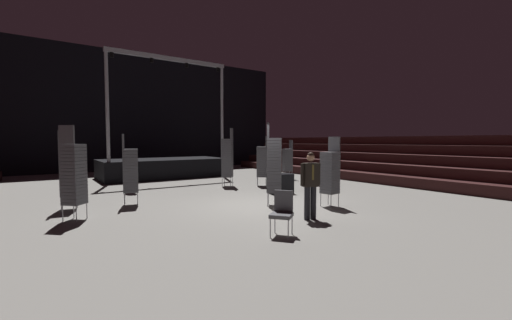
% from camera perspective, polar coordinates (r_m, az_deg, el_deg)
% --- Properties ---
extents(ground_plane, '(22.00, 30.00, 0.10)m').
position_cam_1_polar(ground_plane, '(10.17, 1.18, -8.27)').
color(ground_plane, slate).
extents(arena_end_wall, '(22.00, 0.30, 8.00)m').
position_cam_1_polar(arena_end_wall, '(23.89, -20.50, 7.97)').
color(arena_end_wall, black).
rests_on(arena_end_wall, ground_plane).
extents(bleacher_bank_right, '(3.75, 24.00, 2.25)m').
position_cam_1_polar(bleacher_bank_right, '(17.50, 24.15, 0.22)').
color(bleacher_bank_right, black).
rests_on(bleacher_bank_right, ground_plane).
extents(stage_riser, '(6.48, 3.10, 6.29)m').
position_cam_1_polar(stage_riser, '(18.47, -16.07, -1.03)').
color(stage_riser, black).
rests_on(stage_riser, ground_plane).
extents(man_with_tie, '(0.57, 0.31, 1.72)m').
position_cam_1_polar(man_with_tie, '(8.30, 9.62, -3.79)').
color(man_with_tie, black).
rests_on(man_with_tie, ground_plane).
extents(chair_stack_front_left, '(0.53, 0.53, 2.22)m').
position_cam_1_polar(chair_stack_front_left, '(10.78, -21.35, -1.60)').
color(chair_stack_front_left, '#B2B5BA').
rests_on(chair_stack_front_left, ground_plane).
extents(chair_stack_front_right, '(0.62, 0.62, 2.22)m').
position_cam_1_polar(chair_stack_front_right, '(14.33, 1.06, -0.19)').
color(chair_stack_front_right, '#B2B5BA').
rests_on(chair_stack_front_right, ground_plane).
extents(chair_stack_mid_left, '(0.49, 0.49, 2.14)m').
position_cam_1_polar(chair_stack_mid_left, '(10.08, 12.97, -2.03)').
color(chair_stack_mid_left, '#B2B5BA').
rests_on(chair_stack_mid_left, ground_plane).
extents(chair_stack_mid_right, '(0.62, 0.62, 2.39)m').
position_cam_1_polar(chair_stack_mid_right, '(9.33, -29.56, -2.04)').
color(chair_stack_mid_right, '#B2B5BA').
rests_on(chair_stack_mid_right, ground_plane).
extents(chair_stack_mid_centre, '(0.50, 0.50, 2.31)m').
position_cam_1_polar(chair_stack_mid_centre, '(10.86, -30.29, -1.58)').
color(chair_stack_mid_centre, '#B2B5BA').
rests_on(chair_stack_mid_centre, ground_plane).
extents(chair_stack_rear_left, '(0.56, 0.56, 2.05)m').
position_cam_1_polar(chair_stack_rear_left, '(17.10, 5.61, 0.10)').
color(chair_stack_rear_left, '#B2B5BA').
rests_on(chair_stack_rear_left, ground_plane).
extents(chair_stack_rear_right, '(0.62, 0.62, 2.56)m').
position_cam_1_polar(chair_stack_rear_right, '(14.27, -5.07, 0.46)').
color(chair_stack_rear_right, '#B2B5BA').
rests_on(chair_stack_rear_right, ground_plane).
extents(chair_stack_rear_centre, '(0.62, 0.62, 2.56)m').
position_cam_1_polar(chair_stack_rear_centre, '(9.98, 3.23, -0.79)').
color(chair_stack_rear_centre, '#B2B5BA').
rests_on(chair_stack_rear_centre, ground_plane).
extents(crew_worker_near_stage, '(0.40, 0.53, 1.66)m').
position_cam_1_polar(crew_worker_near_stage, '(13.45, -21.12, -1.41)').
color(crew_worker_near_stage, black).
rests_on(crew_worker_near_stage, ground_plane).
extents(equipment_road_case, '(1.03, 0.83, 0.75)m').
position_cam_1_polar(equipment_road_case, '(12.43, 4.30, -4.16)').
color(equipment_road_case, black).
rests_on(equipment_road_case, ground_plane).
extents(loose_chair_near_man, '(0.62, 0.62, 0.95)m').
position_cam_1_polar(loose_chair_near_man, '(6.94, 4.66, -8.86)').
color(loose_chair_near_man, '#B2B5BA').
rests_on(loose_chair_near_man, ground_plane).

